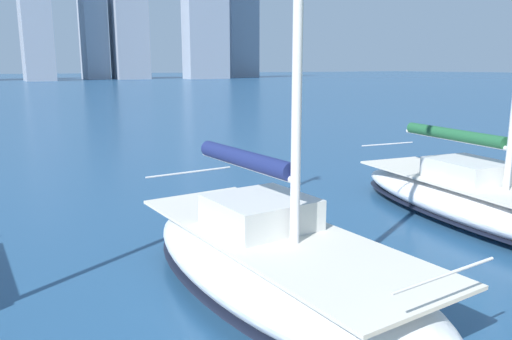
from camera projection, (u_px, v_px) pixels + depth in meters
name	position (u px, v px, depth m)	size (l,w,h in m)	color
sailboat_forest	(481.00, 200.00, 13.26)	(3.77, 9.39, 9.18)	white
sailboat_navy	(274.00, 261.00, 8.88)	(3.31, 7.72, 10.57)	silver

